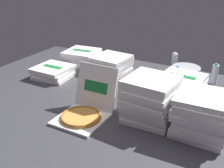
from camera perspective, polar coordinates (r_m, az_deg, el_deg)
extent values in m
cube|color=#38383D|center=(2.43, -0.92, -4.12)|extent=(3.20, 2.40, 0.02)
cube|color=white|center=(2.17, -6.63, -7.44)|extent=(0.37, 0.37, 0.02)
cylinder|color=#C6893D|center=(2.16, -6.66, -7.00)|extent=(0.33, 0.33, 0.02)
torus|color=#A96324|center=(2.16, -6.67, -6.79)|extent=(0.32, 0.32, 0.02)
cube|color=white|center=(2.26, -3.38, -0.59)|extent=(0.37, 0.12, 0.36)
cube|color=#197A38|center=(2.25, -3.51, -0.61)|extent=(0.22, 0.03, 0.09)
cube|color=white|center=(3.03, -12.17, 1.84)|extent=(0.40, 0.40, 0.04)
cube|color=#197A38|center=(3.03, -12.21, 2.21)|extent=(0.25, 0.09, 0.00)
cube|color=white|center=(3.04, -12.25, 2.65)|extent=(0.40, 0.40, 0.04)
cube|color=#197A38|center=(3.03, -12.28, 3.02)|extent=(0.25, 0.08, 0.00)
cube|color=white|center=(3.02, -12.53, 3.27)|extent=(0.38, 0.38, 0.04)
cube|color=#197A38|center=(3.01, -12.57, 3.64)|extent=(0.24, 0.07, 0.00)
cube|color=white|center=(3.10, -0.11, 2.91)|extent=(0.41, 0.41, 0.04)
cube|color=#197A38|center=(3.09, -0.11, 3.27)|extent=(0.25, 0.09, 0.00)
cube|color=white|center=(3.10, -0.12, 3.65)|extent=(0.38, 0.38, 0.04)
cube|color=#197A38|center=(3.09, -0.12, 4.01)|extent=(0.24, 0.07, 0.00)
cube|color=white|center=(3.08, 0.01, 4.32)|extent=(0.39, 0.39, 0.04)
cube|color=white|center=(3.07, 0.03, 5.01)|extent=(0.40, 0.40, 0.04)
cube|color=#197A38|center=(3.06, 0.04, 5.38)|extent=(0.25, 0.09, 0.00)
cube|color=white|center=(3.04, -0.11, 5.59)|extent=(0.40, 0.40, 0.04)
cube|color=white|center=(2.54, 14.36, -2.86)|extent=(0.39, 0.39, 0.04)
cube|color=white|center=(2.52, 14.71, -2.14)|extent=(0.40, 0.40, 0.04)
cube|color=#197A38|center=(2.52, 14.76, -1.71)|extent=(0.25, 0.09, 0.00)
cube|color=white|center=(2.51, 14.68, -1.31)|extent=(0.39, 0.39, 0.04)
cube|color=white|center=(2.49, 14.66, -0.50)|extent=(0.40, 0.40, 0.04)
cube|color=white|center=(2.48, 14.88, 0.30)|extent=(0.38, 0.38, 0.04)
cube|color=#197A38|center=(2.47, 14.94, 0.75)|extent=(0.24, 0.07, 0.00)
cube|color=white|center=(2.47, 14.72, 1.21)|extent=(0.40, 0.40, 0.04)
cube|color=#197A38|center=(2.46, 14.78, 1.66)|extent=(0.25, 0.09, 0.00)
cube|color=white|center=(2.11, 18.10, -9.36)|extent=(0.38, 0.38, 0.04)
cube|color=white|center=(2.08, 18.03, -8.53)|extent=(0.39, 0.39, 0.04)
cube|color=white|center=(2.06, 18.61, -7.73)|extent=(0.38, 0.38, 0.04)
cube|color=white|center=(2.05, 18.68, -6.59)|extent=(0.40, 0.40, 0.04)
cube|color=#197A38|center=(2.04, 18.76, -6.08)|extent=(0.25, 0.09, 0.00)
cube|color=white|center=(2.02, 18.35, -5.75)|extent=(0.40, 0.40, 0.04)
cube|color=white|center=(2.00, 18.74, -4.91)|extent=(0.38, 0.38, 0.04)
cube|color=white|center=(1.98, 19.24, -3.98)|extent=(0.38, 0.38, 0.04)
cube|color=white|center=(1.98, 18.94, -2.67)|extent=(0.39, 0.39, 0.04)
cube|color=white|center=(2.20, 7.96, -6.76)|extent=(0.38, 0.38, 0.04)
cube|color=#197A38|center=(2.19, 7.99, -6.29)|extent=(0.24, 0.07, 0.00)
cube|color=white|center=(2.19, 8.11, -5.81)|extent=(0.37, 0.37, 0.04)
cube|color=#197A38|center=(2.18, 8.14, -5.33)|extent=(0.24, 0.07, 0.00)
cube|color=white|center=(2.17, 8.15, -4.99)|extent=(0.39, 0.39, 0.04)
cube|color=white|center=(2.14, 7.86, -4.12)|extent=(0.37, 0.37, 0.04)
cube|color=white|center=(2.12, 7.93, -3.27)|extent=(0.39, 0.39, 0.04)
cube|color=#197A38|center=(2.11, 7.96, -2.76)|extent=(0.25, 0.08, 0.00)
cube|color=white|center=(2.12, 8.00, -2.06)|extent=(0.37, 0.37, 0.04)
cube|color=white|center=(2.09, 8.26, -1.35)|extent=(0.40, 0.40, 0.04)
cube|color=#197A38|center=(2.08, 8.30, -0.83)|extent=(0.25, 0.08, 0.00)
cube|color=white|center=(2.09, 8.33, -0.17)|extent=(0.40, 0.40, 0.04)
cube|color=white|center=(2.07, 8.45, 0.76)|extent=(0.40, 0.40, 0.04)
cube|color=white|center=(3.31, -6.14, 4.18)|extent=(0.38, 0.38, 0.04)
cube|color=#197A38|center=(3.30, -6.16, 4.52)|extent=(0.24, 0.07, 0.00)
cube|color=white|center=(3.29, -6.28, 4.77)|extent=(0.38, 0.38, 0.04)
cube|color=#197A38|center=(3.29, -6.29, 5.12)|extent=(0.24, 0.07, 0.00)
cube|color=white|center=(3.30, -6.42, 5.52)|extent=(0.39, 0.39, 0.04)
cube|color=white|center=(3.28, -6.38, 6.13)|extent=(0.41, 0.41, 0.04)
cube|color=#197A38|center=(3.27, -6.40, 6.48)|extent=(0.25, 0.09, 0.00)
cube|color=white|center=(3.27, -6.48, 6.78)|extent=(0.41, 0.41, 0.04)
cube|color=#197A38|center=(3.26, -6.49, 7.13)|extent=(0.25, 0.09, 0.00)
cylinder|color=#B7BABF|center=(3.00, 15.43, 2.27)|extent=(0.30, 0.30, 0.14)
cylinder|color=silver|center=(3.20, 13.14, 4.55)|extent=(0.06, 0.06, 0.20)
cylinder|color=white|center=(3.17, 13.33, 6.42)|extent=(0.04, 0.04, 0.02)
cylinder|color=white|center=(2.77, 13.55, 1.38)|extent=(0.06, 0.06, 0.20)
cylinder|color=blue|center=(2.73, 13.77, 3.51)|extent=(0.04, 0.04, 0.02)
cylinder|color=silver|center=(2.96, 21.05, 1.92)|extent=(0.06, 0.06, 0.20)
cylinder|color=#239951|center=(2.93, 21.37, 3.90)|extent=(0.04, 0.04, 0.02)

